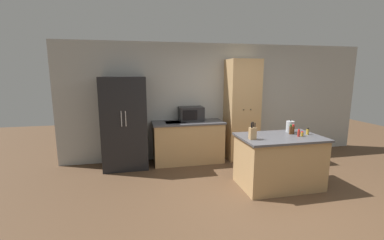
{
  "coord_description": "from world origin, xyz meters",
  "views": [
    {
      "loc": [
        -1.94,
        -3.36,
        1.94
      ],
      "look_at": [
        -0.9,
        1.4,
        1.05
      ],
      "focal_mm": 24.0,
      "sensor_mm": 36.0,
      "label": 1
    }
  ],
  "objects": [
    {
      "name": "microwave",
      "position": [
        -0.76,
        2.1,
        1.06
      ],
      "size": [
        0.53,
        0.37,
        0.31
      ],
      "color": "#232326",
      "rests_on": "back_counter"
    },
    {
      "name": "knife_block",
      "position": [
        -0.12,
        0.37,
        0.99
      ],
      "size": [
        0.1,
        0.09,
        0.29
      ],
      "color": "tan",
      "rests_on": "kitchen_island"
    },
    {
      "name": "wall_back",
      "position": [
        0.0,
        2.33,
        1.3
      ],
      "size": [
        7.2,
        0.06,
        2.6
      ],
      "color": "#B2B2AD",
      "rests_on": "ground_plane"
    },
    {
      "name": "refrigerator",
      "position": [
        -2.18,
        1.97,
        0.94
      ],
      "size": [
        0.89,
        0.69,
        1.87
      ],
      "color": "black",
      "rests_on": "ground_plane"
    },
    {
      "name": "ground_plane",
      "position": [
        0.0,
        0.0,
        0.0
      ],
      "size": [
        14.0,
        14.0,
        0.0
      ],
      "primitive_type": "plane",
      "color": "brown"
    },
    {
      "name": "spice_bottle_pale_salt",
      "position": [
        0.75,
        0.57,
        0.96
      ],
      "size": [
        0.05,
        0.05,
        0.16
      ],
      "color": "#563319",
      "rests_on": "kitchen_island"
    },
    {
      "name": "spice_bottle_short_red",
      "position": [
        0.68,
        0.55,
        0.97
      ],
      "size": [
        0.05,
        0.05,
        0.17
      ],
      "color": "#563319",
      "rests_on": "kitchen_island"
    },
    {
      "name": "back_counter",
      "position": [
        -0.85,
        2.0,
        0.45
      ],
      "size": [
        1.54,
        0.64,
        0.9
      ],
      "color": "tan",
      "rests_on": "ground_plane"
    },
    {
      "name": "pantry_cabinet",
      "position": [
        0.39,
        2.02,
        1.12
      ],
      "size": [
        0.69,
        0.59,
        2.24
      ],
      "color": "tan",
      "rests_on": "ground_plane"
    },
    {
      "name": "kitchen_island",
      "position": [
        0.43,
        0.45,
        0.45
      ],
      "size": [
        1.4,
        0.89,
        0.89
      ],
      "color": "tan",
      "rests_on": "ground_plane"
    },
    {
      "name": "spice_bottle_amber_oil",
      "position": [
        0.96,
        0.46,
        0.94
      ],
      "size": [
        0.05,
        0.05,
        0.12
      ],
      "color": "gold",
      "rests_on": "kitchen_island"
    },
    {
      "name": "kettle",
      "position": [
        0.76,
        0.69,
        0.99
      ],
      "size": [
        0.14,
        0.14,
        0.23
      ],
      "color": "#B2B5B7",
      "rests_on": "kitchen_island"
    },
    {
      "name": "spice_bottle_tall_dark",
      "position": [
        0.72,
        0.37,
        0.95
      ],
      "size": [
        0.04,
        0.04,
        0.13
      ],
      "color": "#B2281E",
      "rests_on": "kitchen_island"
    },
    {
      "name": "spice_bottle_green_herb",
      "position": [
        0.8,
        0.38,
        0.93
      ],
      "size": [
        0.05,
        0.05,
        0.08
      ],
      "color": "gold",
      "rests_on": "kitchen_island"
    }
  ]
}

